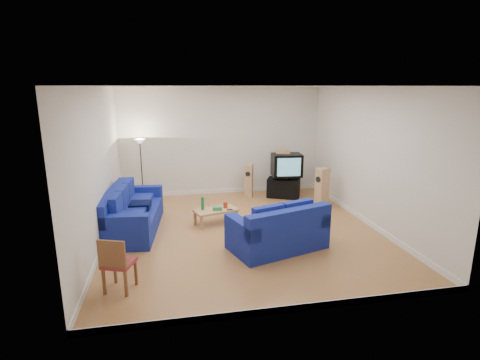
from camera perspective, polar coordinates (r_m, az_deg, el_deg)
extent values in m
cube|color=brown|center=(8.60, 0.51, -7.77)|extent=(6.00, 6.50, 0.01)
cube|color=white|center=(7.99, 0.56, 14.08)|extent=(6.00, 6.50, 0.01)
cube|color=silver|center=(11.30, -2.77, 5.89)|extent=(6.00, 0.01, 3.20)
cube|color=silver|center=(5.10, 7.88, -4.26)|extent=(6.00, 0.01, 3.20)
cube|color=silver|center=(8.11, -20.73, 1.78)|extent=(0.01, 6.50, 3.20)
cube|color=silver|center=(9.21, 19.17, 3.29)|extent=(0.01, 6.50, 3.20)
cube|color=white|center=(11.61, -2.68, -1.66)|extent=(6.00, 0.02, 0.12)
cube|color=white|center=(5.77, 7.31, -18.91)|extent=(6.00, 0.02, 0.12)
cube|color=white|center=(8.54, -19.78, -8.36)|extent=(0.02, 6.50, 0.12)
cube|color=white|center=(9.60, 18.39, -5.78)|extent=(0.02, 6.50, 0.12)
cube|color=navy|center=(8.92, -15.92, -5.89)|extent=(1.32, 2.57, 0.47)
cube|color=navy|center=(8.86, -18.73, -2.98)|extent=(0.50, 2.48, 0.48)
cube|color=navy|center=(9.86, -14.90, -1.68)|extent=(1.09, 0.36, 0.27)
cube|color=navy|center=(7.77, -17.58, -6.08)|extent=(1.09, 0.36, 0.27)
cube|color=black|center=(8.78, -14.99, -3.75)|extent=(0.49, 0.49, 0.13)
cube|color=navy|center=(7.70, 5.67, -8.66)|extent=(2.09, 1.55, 0.46)
cube|color=navy|center=(7.22, 7.53, -6.29)|extent=(1.85, 0.79, 0.47)
cube|color=navy|center=(7.17, 0.29, -7.22)|extent=(0.54, 1.07, 0.26)
cube|color=navy|center=(8.03, 10.57, -5.11)|extent=(0.54, 1.07, 0.26)
cube|color=black|center=(7.70, 5.04, -5.92)|extent=(0.55, 0.55, 0.13)
cube|color=tan|center=(8.93, -3.70, -4.63)|extent=(1.10, 0.76, 0.05)
cube|color=tan|center=(8.66, -5.90, -6.58)|extent=(0.07, 0.07, 0.32)
cube|color=tan|center=(9.01, -6.85, -5.77)|extent=(0.07, 0.07, 0.32)
cube|color=tan|center=(9.00, -0.52, -5.68)|extent=(0.07, 0.07, 0.32)
cube|color=tan|center=(9.34, -1.64, -4.94)|extent=(0.07, 0.07, 0.32)
cylinder|color=#197233|center=(8.87, -5.72, -3.60)|extent=(0.09, 0.09, 0.31)
cube|color=green|center=(8.84, -3.48, -4.36)|extent=(0.22, 0.12, 0.09)
cylinder|color=red|center=(9.00, -2.23, -3.82)|extent=(0.11, 0.11, 0.14)
cube|color=black|center=(8.86, -1.60, -4.54)|extent=(0.15, 0.06, 0.02)
cube|color=black|center=(11.16, 6.65, -1.19)|extent=(1.06, 0.87, 0.57)
cube|color=black|center=(11.08, 6.37, 0.47)|extent=(0.50, 0.47, 0.09)
cube|color=black|center=(10.98, 7.11, 2.30)|extent=(0.89, 0.69, 0.65)
cube|color=teal|center=(10.67, 7.48, 1.95)|extent=(0.67, 0.08, 0.52)
cube|color=tan|center=(10.98, 6.58, 4.41)|extent=(0.44, 0.30, 0.14)
cube|color=tan|center=(11.11, 1.34, -0.07)|extent=(0.32, 0.35, 0.98)
cylinder|color=black|center=(10.91, 1.20, 0.92)|extent=(0.14, 0.07, 0.14)
cube|color=tan|center=(10.38, 12.37, -1.14)|extent=(0.39, 0.36, 1.08)
cylinder|color=black|center=(10.20, 11.83, 0.10)|extent=(0.09, 0.15, 0.16)
cylinder|color=black|center=(11.02, -14.46, -3.21)|extent=(0.23, 0.23, 0.03)
cylinder|color=black|center=(10.80, -14.74, 1.12)|extent=(0.03, 0.03, 1.69)
cone|color=white|center=(10.65, -15.03, 5.68)|extent=(0.31, 0.31, 0.14)
cube|color=brown|center=(6.44, -20.03, -14.32)|extent=(0.05, 0.05, 0.45)
cube|color=brown|center=(6.72, -18.50, -12.95)|extent=(0.05, 0.05, 0.45)
cube|color=brown|center=(6.28, -17.01, -14.83)|extent=(0.05, 0.05, 0.45)
cube|color=brown|center=(6.57, -15.59, -13.38)|extent=(0.05, 0.05, 0.45)
cube|color=maroon|center=(6.39, -17.95, -11.92)|extent=(0.57, 0.57, 0.06)
cube|color=brown|center=(6.13, -18.98, -10.65)|extent=(0.43, 0.19, 0.45)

